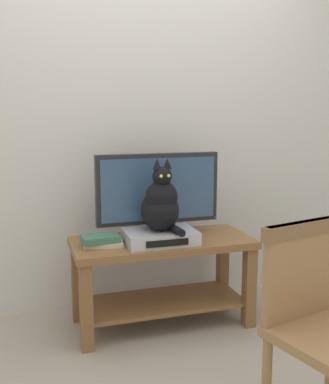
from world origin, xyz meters
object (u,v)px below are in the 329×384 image
(tv_stand, at_px, (162,266))
(cat, at_px, (161,204))
(media_box, at_px, (160,237))
(book_stack, at_px, (101,241))
(potted_plant, at_px, (313,260))
(wooden_chair, at_px, (325,318))
(tv, at_px, (158,193))

(tv_stand, distance_m, cat, 0.42)
(media_box, bearing_deg, book_stack, 173.11)
(potted_plant, bearing_deg, cat, 171.40)
(media_box, bearing_deg, tv_stand, 64.93)
(book_stack, relative_size, potted_plant, 0.38)
(wooden_chair, distance_m, potted_plant, 1.20)
(tv_stand, relative_size, wooden_chair, 1.23)
(cat, xyz_separation_m, wooden_chair, (0.32, -1.14, -0.25))
(cat, height_order, book_stack, cat)
(potted_plant, bearing_deg, media_box, 170.64)
(wooden_chair, bearing_deg, tv, 102.38)
(tv_stand, height_order, book_stack, book_stack)
(potted_plant, bearing_deg, tv, 160.91)
(media_box, xyz_separation_m, potted_plant, (0.97, -0.16, -0.19))
(tv_stand, bearing_deg, media_box, -115.07)
(potted_plant, bearing_deg, tv_stand, 165.89)
(book_stack, bearing_deg, tv, 17.49)
(media_box, distance_m, potted_plant, 1.00)
(tv_stand, height_order, media_box, media_box)
(tv, distance_m, potted_plant, 1.08)
(media_box, height_order, wooden_chair, wooden_chair)
(tv_stand, distance_m, wooden_chair, 1.28)
(media_box, xyz_separation_m, cat, (0.00, -0.01, 0.20))
(wooden_chair, relative_size, book_stack, 3.61)
(tv, height_order, potted_plant, tv)
(cat, xyz_separation_m, potted_plant, (0.97, -0.15, -0.39))
(media_box, distance_m, wooden_chair, 1.20)
(potted_plant, bearing_deg, wooden_chair, -122.84)
(tv, bearing_deg, tv_stand, -90.02)
(tv_stand, height_order, tv, tv)
(wooden_chair, height_order, book_stack, wooden_chair)
(cat, bearing_deg, media_box, 94.89)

